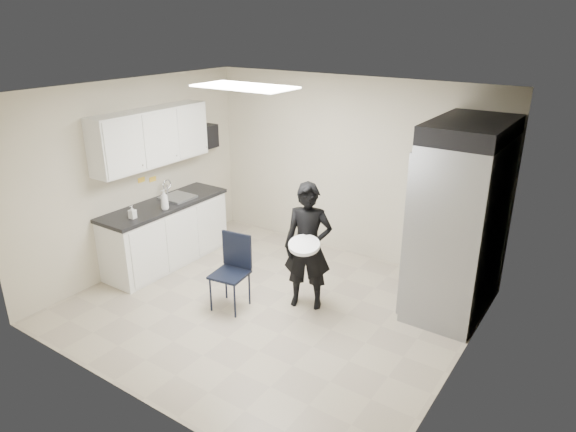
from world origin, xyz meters
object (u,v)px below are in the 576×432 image
Objects in this scene: lower_counter at (167,234)px; commercial_fridge at (459,227)px; man_tuxedo at (308,247)px; folding_chair at (229,275)px.

commercial_fridge is at bearing 15.88° from lower_counter.
commercial_fridge is (3.78, 1.07, 0.62)m from lower_counter.
man_tuxedo reaches higher than lower_counter.
folding_chair is (1.57, -0.46, 0.02)m from lower_counter.
commercial_fridge is 1.34× the size of man_tuxedo.
man_tuxedo is at bearing 30.64° from folding_chair.
commercial_fridge reaches higher than lower_counter.
lower_counter is at bearing 155.57° from folding_chair.
folding_chair is 0.57× the size of man_tuxedo.
lower_counter is at bearing 161.08° from man_tuxedo.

